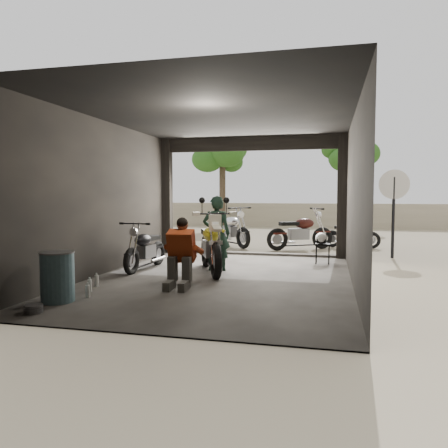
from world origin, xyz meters
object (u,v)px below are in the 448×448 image
at_px(outside_bike_c, 352,232).
at_px(rider, 217,234).
at_px(main_bike, 211,242).
at_px(sign_post, 394,199).
at_px(outside_bike_b, 300,229).
at_px(mechanic, 180,255).
at_px(left_bike, 145,246).
at_px(stool, 323,247).
at_px(helmet, 321,238).
at_px(oil_drum, 57,278).
at_px(outside_bike_a, 230,227).

relative_size(outside_bike_c, rider, 0.90).
distance_m(main_bike, sign_post, 5.26).
height_order(outside_bike_b, sign_post, sign_post).
distance_m(main_bike, rider, 0.30).
bearing_deg(mechanic, outside_bike_b, 69.67).
bearing_deg(rider, mechanic, 72.51).
bearing_deg(outside_bike_c, main_bike, 155.90).
distance_m(left_bike, sign_post, 6.49).
distance_m(outside_bike_c, stool, 3.47).
bearing_deg(helmet, stool, 21.09).
distance_m(outside_bike_b, stool, 2.66).
bearing_deg(oil_drum, left_bike, 87.50).
distance_m(left_bike, outside_bike_b, 5.31).
bearing_deg(main_bike, outside_bike_a, 74.45).
bearing_deg(outside_bike_c, stool, 173.30).
xyz_separation_m(left_bike, outside_bike_a, (0.86, 4.62, 0.10)).
bearing_deg(sign_post, main_bike, -157.69).
xyz_separation_m(left_bike, sign_post, (5.57, 3.18, 1.01)).
relative_size(outside_bike_b, stool, 3.78).
distance_m(left_bike, oil_drum, 3.04).
xyz_separation_m(outside_bike_b, helmet, (0.66, -2.58, -0.00)).
bearing_deg(outside_bike_b, sign_post, -144.09).
height_order(mechanic, helmet, mechanic).
bearing_deg(outside_bike_c, sign_post, -147.06).
bearing_deg(helmet, left_bike, -169.97).
relative_size(main_bike, outside_bike_a, 1.07).
xyz_separation_m(outside_bike_a, outside_bike_c, (3.77, 0.50, -0.14)).
xyz_separation_m(rider, oil_drum, (-1.70, -3.25, -0.43)).
bearing_deg(left_bike, rider, 11.57).
relative_size(helmet, sign_post, 0.13).
bearing_deg(mechanic, main_bike, 81.17).
distance_m(outside_bike_a, outside_bike_c, 3.80).
bearing_deg(oil_drum, main_bike, 61.45).
height_order(outside_bike_c, oil_drum, outside_bike_c).
xyz_separation_m(outside_bike_c, helmet, (-0.87, -3.40, 0.12)).
xyz_separation_m(outside_bike_c, oil_drum, (-4.76, -8.15, -0.11)).
bearing_deg(rider, outside_bike_c, -133.28).
xyz_separation_m(rider, helmet, (2.20, 1.50, -0.19)).
bearing_deg(oil_drum, outside_bike_a, 82.58).
bearing_deg(sign_post, outside_bike_c, 99.74).
distance_m(outside_bike_b, outside_bike_c, 1.74).
distance_m(oil_drum, sign_post, 8.51).
height_order(left_bike, outside_bike_a, outside_bike_a).
xyz_separation_m(left_bike, oil_drum, (-0.13, -3.03, -0.15)).
bearing_deg(main_bike, outside_bike_b, 46.37).
distance_m(outside_bike_b, mechanic, 6.17).
height_order(left_bike, outside_bike_b, outside_bike_b).
bearing_deg(sign_post, oil_drum, -148.54).
xyz_separation_m(helmet, oil_drum, (-3.89, -4.75, -0.23)).
xyz_separation_m(outside_bike_c, sign_post, (0.94, -1.94, 1.05)).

